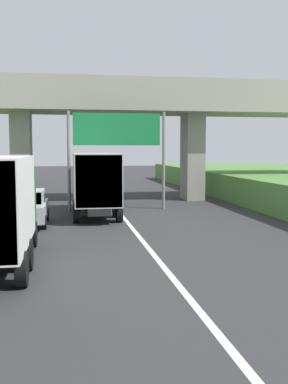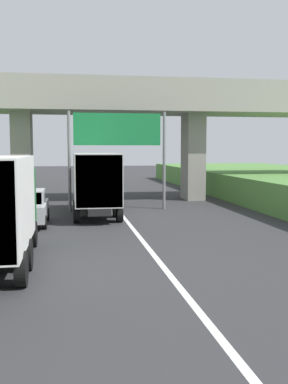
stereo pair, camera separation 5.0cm
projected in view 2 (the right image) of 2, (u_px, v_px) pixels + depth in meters
lane_centre_stripe at (121, 214)px, 25.71m from camera, size 0.20×92.12×0.01m
overpass_bridge at (110, 110)px, 31.50m from camera, size 40.00×4.80×8.39m
overhead_highway_sign at (117, 137)px, 26.89m from camera, size 5.88×0.18×5.89m
truck_black at (95, 181)px, 24.63m from camera, size 2.44×7.30×3.44m
car_silver at (28, 208)px, 21.70m from camera, size 1.86×4.10×1.72m
construction_barrel_4 at (4, 206)px, 25.56m from camera, size 0.57×0.57×0.90m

